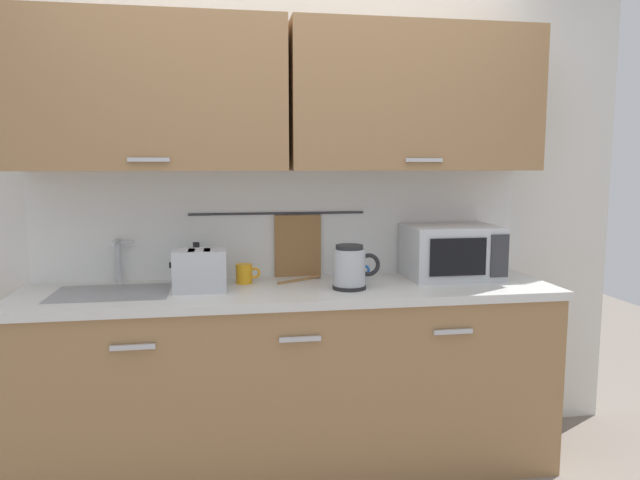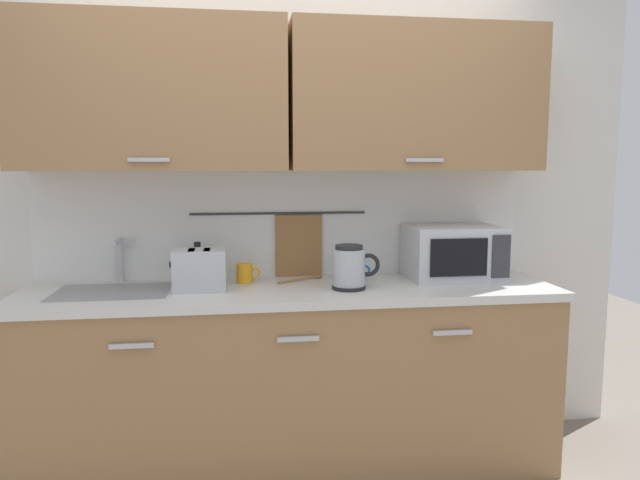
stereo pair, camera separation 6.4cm
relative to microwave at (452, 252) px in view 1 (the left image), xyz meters
name	(u,v)px [view 1 (the left image)]	position (x,y,z in m)	size (l,w,h in m)	color
counter_unit	(290,377)	(-0.85, -0.11, -0.58)	(2.53, 0.64, 0.90)	#997047
back_wall_assembly	(285,156)	(-0.84, 0.12, 0.49)	(3.70, 0.41, 2.50)	silver
sink_faucet	(118,255)	(-1.66, 0.12, 0.01)	(0.09, 0.17, 0.22)	#B2B5BA
microwave	(452,252)	(0.00, 0.00, 0.00)	(0.46, 0.35, 0.27)	silver
electric_kettle	(350,268)	(-0.57, -0.19, -0.03)	(0.23, 0.16, 0.21)	black
dish_soap_bottle	(197,264)	(-1.29, 0.12, -0.05)	(0.06, 0.06, 0.20)	#3F8CD8
mug_near_sink	(245,274)	(-1.05, 0.03, -0.09)	(0.12, 0.08, 0.09)	orange
toaster	(200,270)	(-1.26, -0.11, -0.04)	(0.26, 0.17, 0.19)	#B7BABF
mug_by_kettle	(355,271)	(-0.50, 0.02, -0.09)	(0.12, 0.08, 0.09)	blue
wooden_spoon	(305,279)	(-0.75, 0.06, -0.13)	(0.25, 0.17, 0.01)	#9E7042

